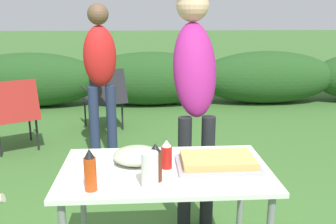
{
  "coord_description": "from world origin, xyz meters",
  "views": [
    {
      "loc": [
        -0.1,
        -1.83,
        1.54
      ],
      "look_at": [
        0.05,
        0.59,
        0.89
      ],
      "focal_mm": 40.0,
      "sensor_mm": 36.0,
      "label": 1
    }
  ],
  "objects": [
    {
      "name": "ketchup_bottle",
      "position": [
        0.01,
        0.01,
        0.81
      ],
      "size": [
        0.06,
        0.06,
        0.16
      ],
      "color": "red",
      "rests_on": "folding_table"
    },
    {
      "name": "bbq_sauce_bottle",
      "position": [
        -0.06,
        -0.14,
        0.83
      ],
      "size": [
        0.07,
        0.07,
        0.19
      ],
      "color": "#562314",
      "rests_on": "folding_table"
    },
    {
      "name": "folding_table",
      "position": [
        0.0,
        0.0,
        0.66
      ],
      "size": [
        1.1,
        0.64,
        0.74
      ],
      "color": "silver",
      "rests_on": "ground"
    },
    {
      "name": "shrub_hedge",
      "position": [
        0.0,
        4.41,
        0.45
      ],
      "size": [
        14.4,
        0.9,
        0.89
      ],
      "color": "#234C1E",
      "rests_on": "ground"
    },
    {
      "name": "standing_person_in_navy_coat",
      "position": [
        0.25,
        0.76,
        1.13
      ],
      "size": [
        0.32,
        0.48,
        1.72
      ],
      "rotation": [
        0.0,
        0.0,
        0.04
      ],
      "color": "black",
      "rests_on": "ground"
    },
    {
      "name": "camp_chair_near_hedge",
      "position": [
        -1.55,
        2.29,
        0.47
      ],
      "size": [
        0.68,
        0.74,
        0.83
      ],
      "rotation": [
        0.0,
        0.0,
        0.48
      ],
      "color": "maroon",
      "rests_on": "ground"
    },
    {
      "name": "paper_cup_stack",
      "position": [
        -0.08,
        -0.21,
        0.83
      ],
      "size": [
        0.08,
        0.08,
        0.17
      ],
      "primitive_type": "cylinder",
      "color": "white",
      "rests_on": "folding_table"
    },
    {
      "name": "camp_chair_green_behind_table",
      "position": [
        -0.62,
        3.01,
        0.47
      ],
      "size": [
        0.65,
        0.72,
        0.83
      ],
      "rotation": [
        0.0,
        0.0,
        0.4
      ],
      "color": "#232328",
      "rests_on": "ground"
    },
    {
      "name": "mixing_bowl",
      "position": [
        -0.15,
        0.09,
        0.78
      ],
      "size": [
        0.26,
        0.26,
        0.08
      ],
      "primitive_type": "ellipsoid",
      "color": "#ADBC99",
      "rests_on": "folding_table"
    },
    {
      "name": "standing_person_in_red_jacket",
      "position": [
        -0.56,
        2.09,
        0.98
      ],
      "size": [
        0.4,
        0.33,
        1.62
      ],
      "rotation": [
        0.0,
        0.0,
        0.29
      ],
      "color": "#232D4C",
      "rests_on": "ground"
    },
    {
      "name": "hot_sauce_bottle",
      "position": [
        -0.36,
        -0.23,
        0.84
      ],
      "size": [
        0.06,
        0.06,
        0.2
      ],
      "color": "#CC4214",
      "rests_on": "folding_table"
    },
    {
      "name": "food_tray",
      "position": [
        0.28,
        0.01,
        0.77
      ],
      "size": [
        0.44,
        0.28,
        0.06
      ],
      "color": "#9E9EA3",
      "rests_on": "folding_table"
    },
    {
      "name": "plate_stack",
      "position": [
        -0.37,
        0.01,
        0.75
      ],
      "size": [
        0.2,
        0.2,
        0.03
      ],
      "primitive_type": "cylinder",
      "color": "white",
      "rests_on": "folding_table"
    }
  ]
}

